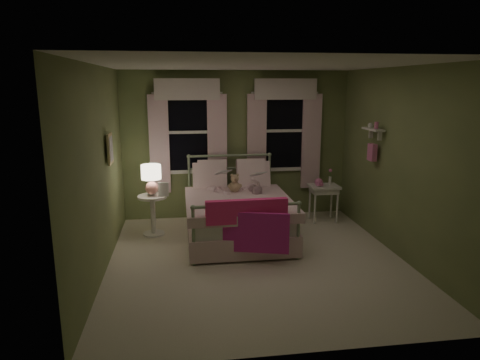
{
  "coord_description": "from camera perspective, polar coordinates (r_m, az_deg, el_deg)",
  "views": [
    {
      "loc": [
        -1.0,
        -5.39,
        2.37
      ],
      "look_at": [
        -0.15,
        0.62,
        1.0
      ],
      "focal_mm": 32.0,
      "sensor_mm": 36.0,
      "label": 1
    }
  ],
  "objects": [
    {
      "name": "pink_throw",
      "position": [
        5.68,
        0.96,
        -5.33
      ],
      "size": [
        1.1,
        0.33,
        0.71
      ],
      "color": "#FF3181",
      "rests_on": "bed"
    },
    {
      "name": "nightstand_left",
      "position": [
        6.94,
        -11.55,
        -3.88
      ],
      "size": [
        0.46,
        0.46,
        0.65
      ],
      "color": "white",
      "rests_on": "ground"
    },
    {
      "name": "bud_vase",
      "position": [
        7.6,
        11.93,
        0.44
      ],
      "size": [
        0.06,
        0.06,
        0.28
      ],
      "color": "white",
      "rests_on": "nightstand_right"
    },
    {
      "name": "teddy_bear",
      "position": [
        6.86,
        -0.72,
        -0.58
      ],
      "size": [
        0.23,
        0.19,
        0.31
      ],
      "color": "tan",
      "rests_on": "bed"
    },
    {
      "name": "nightstand_right",
      "position": [
        7.57,
        11.12,
        -1.44
      ],
      "size": [
        0.5,
        0.4,
        0.64
      ],
      "color": "white",
      "rests_on": "ground"
    },
    {
      "name": "framed_picture",
      "position": [
        6.13,
        -16.92,
        4.01
      ],
      "size": [
        0.03,
        0.32,
        0.42
      ],
      "color": "beige",
      "rests_on": "room_shell"
    },
    {
      "name": "book_nightstand",
      "position": [
        6.79,
        -10.83,
        -2.12
      ],
      "size": [
        0.19,
        0.24,
        0.02
      ],
      "primitive_type": "imported",
      "rotation": [
        0.0,
        0.0,
        -0.1
      ],
      "color": "beige",
      "rests_on": "nightstand_left"
    },
    {
      "name": "book_left",
      "position": [
        6.71,
        -2.99,
        0.58
      ],
      "size": [
        0.23,
        0.18,
        0.26
      ],
      "primitive_type": "imported",
      "rotation": [
        1.22,
        0.0,
        0.38
      ],
      "color": "beige",
      "rests_on": "child_left"
    },
    {
      "name": "table_lamp",
      "position": [
        6.81,
        -11.75,
        0.44
      ],
      "size": [
        0.31,
        0.31,
        0.48
      ],
      "color": "pink",
      "rests_on": "nightstand_left"
    },
    {
      "name": "book_right",
      "position": [
        6.79,
        1.73,
        0.37
      ],
      "size": [
        0.22,
        0.16,
        0.26
      ],
      "primitive_type": "imported",
      "rotation": [
        1.22,
        0.0,
        0.27
      ],
      "color": "beige",
      "rests_on": "child_right"
    },
    {
      "name": "child_right",
      "position": [
        7.02,
        1.38,
        1.15
      ],
      "size": [
        0.42,
        0.35,
        0.79
      ],
      "primitive_type": "imported",
      "rotation": [
        0.0,
        0.0,
        3.27
      ],
      "color": "#F7D1DD",
      "rests_on": "bed"
    },
    {
      "name": "bed",
      "position": [
        6.72,
        -0.42,
        -4.48
      ],
      "size": [
        1.58,
        2.04,
        1.18
      ],
      "color": "white",
      "rests_on": "ground"
    },
    {
      "name": "wall_shelf",
      "position": [
        6.8,
        17.28,
        4.99
      ],
      "size": [
        0.15,
        0.5,
        0.6
      ],
      "color": "white",
      "rests_on": "room_shell"
    },
    {
      "name": "room_shell",
      "position": [
        5.59,
        2.38,
        1.67
      ],
      "size": [
        4.2,
        4.2,
        4.2
      ],
      "color": "white",
      "rests_on": "ground"
    },
    {
      "name": "child_left",
      "position": [
        6.95,
        -3.18,
        0.97
      ],
      "size": [
        0.33,
        0.28,
        0.78
      ],
      "primitive_type": "imported",
      "rotation": [
        0.0,
        0.0,
        3.56
      ],
      "color": "#F7D1DD",
      "rests_on": "bed"
    },
    {
      "name": "window_right",
      "position": [
        7.69,
        5.94,
        7.06
      ],
      "size": [
        1.34,
        0.13,
        1.96
      ],
      "color": "black",
      "rests_on": "room_shell"
    },
    {
      "name": "pink_toy",
      "position": [
        7.5,
        10.46,
        -0.3
      ],
      "size": [
        0.14,
        0.19,
        0.14
      ],
      "color": "pink",
      "rests_on": "nightstand_right"
    },
    {
      "name": "window_left",
      "position": [
        7.46,
        -6.93,
        6.87
      ],
      "size": [
        1.34,
        0.13,
        1.96
      ],
      "color": "black",
      "rests_on": "room_shell"
    }
  ]
}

